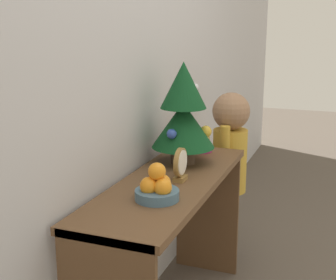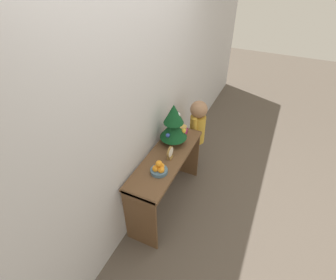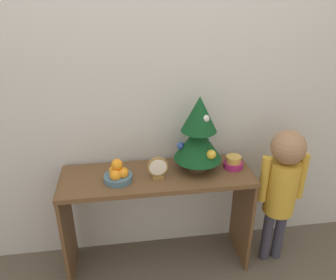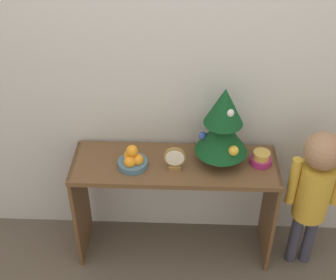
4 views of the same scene
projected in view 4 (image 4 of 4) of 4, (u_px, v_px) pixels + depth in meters
The scene contains 8 objects.
ground_plane at pixel (173, 270), 2.89m from camera, with size 12.00×12.00×0.00m, color brown.
back_wall at pixel (177, 56), 2.48m from camera, with size 7.00×0.05×2.50m, color silver.
console_table at pixel (175, 184), 2.71m from camera, with size 1.16×0.37×0.70m.
mini_tree at pixel (223, 126), 2.49m from camera, with size 0.29×0.29×0.47m.
fruit_bowl at pixel (133, 160), 2.57m from camera, with size 0.16×0.16×0.14m.
singing_bowl at pixel (261, 159), 2.59m from camera, with size 0.12×0.12×0.08m.
desk_clock at pixel (175, 159), 2.54m from camera, with size 0.12×0.04×0.14m.
child_figure at pixel (315, 185), 2.58m from camera, with size 0.30×0.21×0.97m.
Camera 4 is at (0.04, -1.84, 2.37)m, focal length 50.00 mm.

